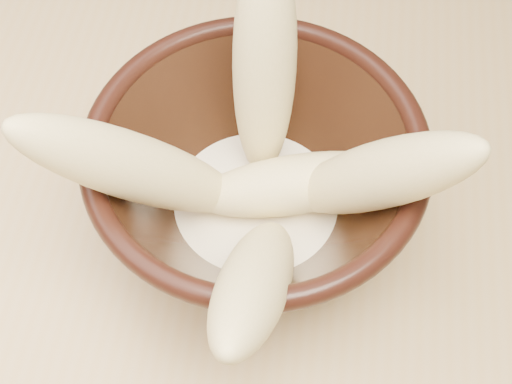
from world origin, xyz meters
The scene contains 8 objects.
table centered at (0.00, 0.00, 0.67)m, with size 1.20×0.80×0.75m.
bowl centered at (0.21, 0.03, 0.82)m, with size 0.22×0.22×0.12m.
milk_puddle centered at (0.21, 0.03, 0.79)m, with size 0.12×0.12×0.02m, color #FFEECD.
banana_upright centered at (0.20, 0.08, 0.88)m, with size 0.04×0.04×0.18m, color #E1D085.
banana_left centered at (0.14, 0.00, 0.87)m, with size 0.04×0.04×0.19m, color #E1D085.
banana_right centered at (0.28, 0.02, 0.87)m, with size 0.04×0.04×0.18m, color #E1D085.
banana_across centered at (0.23, 0.04, 0.82)m, with size 0.04×0.04×0.14m, color #E1D085.
banana_front centered at (0.22, -0.05, 0.86)m, with size 0.04×0.04×0.18m, color #E1D085.
Camera 1 is at (0.24, -0.22, 1.23)m, focal length 50.00 mm.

